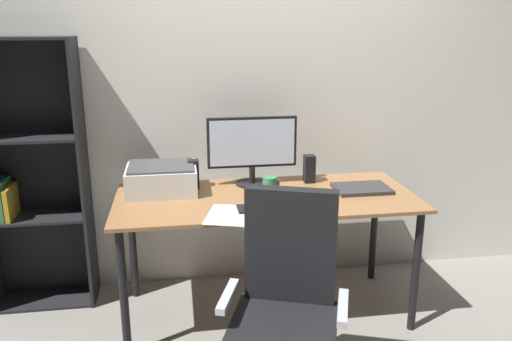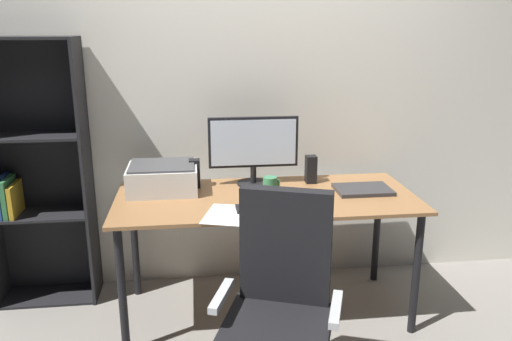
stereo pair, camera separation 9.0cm
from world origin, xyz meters
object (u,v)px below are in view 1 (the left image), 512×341
(monitor, at_px, (252,146))
(mouse, at_px, (308,203))
(laptop, at_px, (362,188))
(keyboard, at_px, (265,208))
(desk, at_px, (266,209))
(speaker_left, at_px, (193,174))
(coffee_mug, at_px, (270,186))
(bookshelf, at_px, (31,179))
(speaker_right, at_px, (309,169))
(printer, at_px, (162,178))
(office_chair, at_px, (285,320))

(monitor, bearing_deg, mouse, -60.74)
(mouse, xyz_separation_m, laptop, (0.38, 0.21, -0.01))
(mouse, bearing_deg, laptop, 35.68)
(keyboard, height_order, laptop, laptop)
(desk, distance_m, speaker_left, 0.49)
(monitor, height_order, laptop, monitor)
(coffee_mug, relative_size, bookshelf, 0.07)
(speaker_right, height_order, printer, speaker_right)
(speaker_left, relative_size, speaker_right, 1.00)
(monitor, bearing_deg, bookshelf, 174.05)
(desk, height_order, laptop, laptop)
(printer, relative_size, bookshelf, 0.25)
(speaker_left, xyz_separation_m, printer, (-0.19, -0.05, -0.00))
(keyboard, distance_m, laptop, 0.66)
(coffee_mug, relative_size, laptop, 0.33)
(desk, bearing_deg, keyboard, -102.02)
(desk, xyz_separation_m, keyboard, (-0.05, -0.22, 0.09))
(keyboard, distance_m, bookshelf, 1.44)
(coffee_mug, distance_m, printer, 0.63)
(laptop, relative_size, speaker_left, 1.88)
(mouse, relative_size, office_chair, 0.10)
(bookshelf, bearing_deg, desk, -15.12)
(laptop, relative_size, printer, 0.80)
(desk, distance_m, monitor, 0.39)
(mouse, bearing_deg, desk, 141.30)
(coffee_mug, height_order, laptop, coffee_mug)
(keyboard, bearing_deg, office_chair, -92.45)
(keyboard, bearing_deg, speaker_left, 127.87)
(desk, xyz_separation_m, printer, (-0.59, 0.17, 0.16))
(mouse, xyz_separation_m, coffee_mug, (-0.17, 0.22, 0.04))
(coffee_mug, bearing_deg, monitor, 108.57)
(mouse, bearing_deg, printer, 161.45)
(keyboard, xyz_separation_m, laptop, (0.62, 0.23, 0.00))
(desk, relative_size, monitor, 3.16)
(desk, distance_m, printer, 0.63)
(monitor, xyz_separation_m, printer, (-0.54, -0.06, -0.16))
(bookshelf, bearing_deg, coffee_mug, -14.10)
(monitor, xyz_separation_m, mouse, (0.24, -0.43, -0.22))
(mouse, height_order, speaker_right, speaker_right)
(laptop, bearing_deg, coffee_mug, 179.86)
(coffee_mug, distance_m, laptop, 0.55)
(monitor, height_order, speaker_right, monitor)
(bookshelf, bearing_deg, speaker_right, -4.97)
(desk, bearing_deg, coffee_mug, 39.13)
(laptop, relative_size, bookshelf, 0.20)
(keyboard, bearing_deg, printer, 143.19)
(office_chair, bearing_deg, bookshelf, 157.12)
(mouse, relative_size, printer, 0.24)
(office_chair, bearing_deg, mouse, 88.05)
(keyboard, bearing_deg, bookshelf, 154.97)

